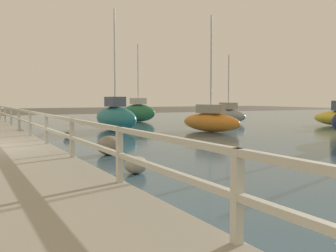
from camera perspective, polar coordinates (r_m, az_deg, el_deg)
The scene contains 8 objects.
railing at distance 13.02m, azimuth -17.26°, elevation 0.40°, with size 0.10×32.50×0.96m.
boulder_water_edge at distance 17.84m, azimuth -14.32°, elevation -1.25°, with size 0.41×0.37×0.31m.
boulder_far_strip at distance 12.40m, azimuth -8.51°, elevation -2.79°, with size 0.79×0.71×0.60m.
boulder_near_dock at distance 9.26m, azimuth -4.66°, elevation -5.64°, with size 0.55×0.50×0.42m.
sailboat_gray at distance 28.96m, azimuth 8.74°, elevation 1.67°, with size 1.14×4.13×4.90m.
sailboat_orange at distance 20.68m, azimuth 6.21°, elevation 0.82°, with size 1.99×3.86×6.02m.
sailboat_teal at distance 21.72m, azimuth -7.67°, elevation 1.31°, with size 1.54×4.51×6.59m.
sailboat_green at distance 29.84m, azimuth -4.34°, elevation 2.10°, with size 2.06×3.54×5.83m.
Camera 1 is at (-0.43, -12.77, 1.77)m, focal length 42.00 mm.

